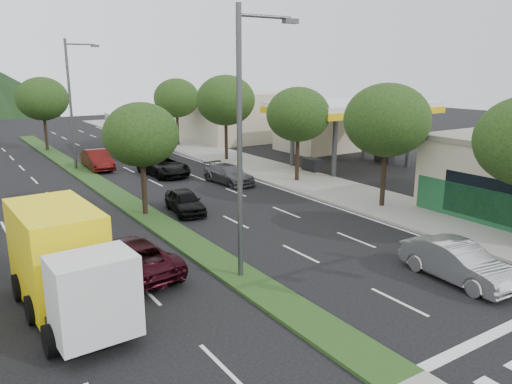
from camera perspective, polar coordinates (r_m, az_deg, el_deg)
sidewalk_right at (r=39.69m, az=0.83°, el=2.69°), size 5.00×90.00×0.15m
median at (r=37.28m, az=-18.02°, el=1.24°), size 1.60×56.00×0.12m
gas_canopy at (r=40.81m, az=10.96°, el=9.24°), size 12.20×8.20×5.25m
bldg_right_far at (r=59.01m, az=-3.89°, el=8.85°), size 10.00×16.00×5.20m
tree_r_b at (r=28.83m, az=14.75°, el=7.94°), size 4.80×4.80×6.94m
tree_r_c at (r=34.71m, az=4.84°, el=8.82°), size 4.40×4.40×6.48m
tree_r_d at (r=42.99m, az=-3.49°, el=10.41°), size 5.00×5.00×7.17m
tree_r_e at (r=51.91m, az=-9.07°, el=10.55°), size 4.60×4.60×6.71m
tree_med_near at (r=27.12m, az=-12.99°, el=6.39°), size 4.00×4.00×6.02m
tree_med_far at (r=52.17m, az=-23.23°, el=9.76°), size 4.80×4.80×6.94m
streetlight_near at (r=18.10m, az=-1.34°, el=6.81°), size 2.60×0.25×10.00m
streetlight_mid at (r=41.42m, az=-20.21°, el=10.01°), size 2.60×0.25×10.00m
sedan_silver at (r=20.44m, az=22.04°, el=-7.42°), size 1.83×4.60×1.49m
suv_maroon at (r=20.10m, az=-14.26°, el=-7.23°), size 3.04×5.44×1.44m
car_queue_a at (r=27.97m, az=-8.14°, el=-1.06°), size 2.04×3.99×1.30m
car_queue_b at (r=34.85m, az=-3.15°, el=2.05°), size 2.27×4.65×1.30m
car_queue_c at (r=41.59m, az=-17.69°, el=3.53°), size 1.76×4.73×1.54m
car_queue_d at (r=38.05m, az=-10.52°, el=2.98°), size 2.70×5.40×1.47m
box_truck at (r=17.64m, az=-21.05°, el=-7.76°), size 2.91×6.92×3.36m
motorhome at (r=49.09m, az=-14.47°, el=6.55°), size 3.91×9.42×3.51m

